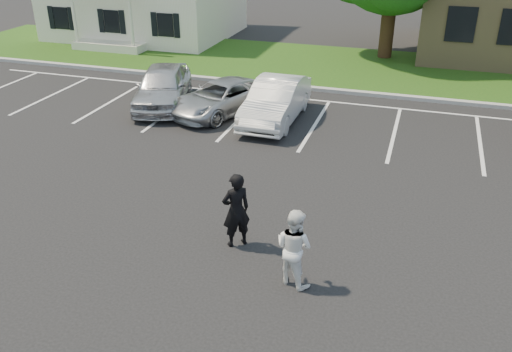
% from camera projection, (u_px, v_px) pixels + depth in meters
% --- Properties ---
extents(ground_plane, '(90.00, 90.00, 0.00)m').
position_uv_depth(ground_plane, '(243.00, 242.00, 12.73)').
color(ground_plane, black).
rests_on(ground_plane, ground).
extents(curb, '(40.00, 0.30, 0.15)m').
position_uv_depth(curb, '(335.00, 91.00, 22.92)').
color(curb, gray).
rests_on(curb, ground).
extents(grass_strip, '(44.00, 8.00, 0.08)m').
position_uv_depth(grass_strip, '(350.00, 67.00, 26.35)').
color(grass_strip, '#144111').
rests_on(grass_strip, ground).
extents(stall_lines, '(34.00, 5.36, 0.01)m').
position_uv_depth(stall_lines, '(358.00, 120.00, 19.97)').
color(stall_lines, silver).
rests_on(stall_lines, ground).
extents(man_black_suit, '(0.79, 0.77, 1.83)m').
position_uv_depth(man_black_suit, '(236.00, 210.00, 12.23)').
color(man_black_suit, black).
rests_on(man_black_suit, ground).
extents(man_white_shirt, '(1.03, 0.93, 1.72)m').
position_uv_depth(man_white_shirt, '(294.00, 247.00, 11.00)').
color(man_white_shirt, white).
rests_on(man_white_shirt, ground).
extents(car_silver_west, '(3.09, 4.96, 1.58)m').
position_uv_depth(car_silver_west, '(163.00, 86.00, 21.10)').
color(car_silver_west, '#B9B9BD').
rests_on(car_silver_west, ground).
extents(car_silver_minivan, '(3.48, 4.79, 1.21)m').
position_uv_depth(car_silver_minivan, '(221.00, 98.00, 20.40)').
color(car_silver_minivan, '#9EA1A5').
rests_on(car_silver_minivan, ground).
extents(car_white_sedan, '(1.62, 4.59, 1.51)m').
position_uv_depth(car_white_sedan, '(276.00, 101.00, 19.60)').
color(car_white_sedan, silver).
rests_on(car_white_sedan, ground).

